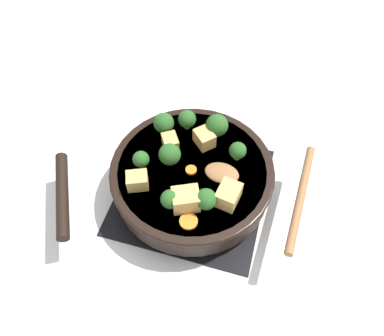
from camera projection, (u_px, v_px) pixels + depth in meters
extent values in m
plane|color=silver|center=(192.00, 191.00, 0.82)|extent=(2.40, 2.40, 0.00)
cube|color=black|center=(192.00, 190.00, 0.81)|extent=(0.31, 0.31, 0.01)
torus|color=black|center=(192.00, 186.00, 0.80)|extent=(0.24, 0.24, 0.01)
cube|color=black|center=(192.00, 186.00, 0.80)|extent=(0.01, 0.23, 0.01)
cube|color=black|center=(192.00, 186.00, 0.80)|extent=(0.23, 0.01, 0.01)
cylinder|color=black|center=(192.00, 177.00, 0.77)|extent=(0.32, 0.32, 0.06)
cylinder|color=brown|center=(192.00, 175.00, 0.77)|extent=(0.30, 0.30, 0.05)
torus|color=black|center=(192.00, 169.00, 0.75)|extent=(0.33, 0.33, 0.01)
cylinder|color=black|center=(62.00, 195.00, 0.72)|extent=(0.18, 0.11, 0.02)
ellipsoid|color=olive|center=(221.00, 174.00, 0.73)|extent=(0.05, 0.07, 0.01)
cylinder|color=olive|center=(301.00, 197.00, 0.70)|extent=(0.24, 0.03, 0.02)
cube|color=tan|center=(228.00, 195.00, 0.69)|extent=(0.05, 0.05, 0.04)
cube|color=tan|center=(186.00, 199.00, 0.68)|extent=(0.06, 0.06, 0.04)
cube|color=tan|center=(204.00, 138.00, 0.77)|extent=(0.05, 0.05, 0.03)
cube|color=tan|center=(170.00, 142.00, 0.76)|extent=(0.05, 0.04, 0.03)
cube|color=tan|center=(137.00, 181.00, 0.71)|extent=(0.04, 0.05, 0.03)
cylinder|color=#709956|center=(170.00, 161.00, 0.75)|extent=(0.01, 0.01, 0.01)
sphere|color=#285B23|center=(170.00, 155.00, 0.73)|extent=(0.04, 0.04, 0.04)
cylinder|color=#709956|center=(206.00, 205.00, 0.69)|extent=(0.01, 0.01, 0.01)
sphere|color=#285B23|center=(206.00, 199.00, 0.67)|extent=(0.04, 0.04, 0.04)
cylinder|color=#709956|center=(187.00, 126.00, 0.80)|extent=(0.01, 0.01, 0.01)
sphere|color=#285B23|center=(187.00, 119.00, 0.78)|extent=(0.04, 0.04, 0.04)
cylinder|color=#709956|center=(142.00, 165.00, 0.74)|extent=(0.01, 0.01, 0.01)
sphere|color=#285B23|center=(141.00, 159.00, 0.73)|extent=(0.03, 0.03, 0.03)
cylinder|color=#709956|center=(216.00, 133.00, 0.79)|extent=(0.01, 0.01, 0.01)
sphere|color=#285B23|center=(217.00, 125.00, 0.77)|extent=(0.05, 0.05, 0.05)
cylinder|color=#709956|center=(171.00, 204.00, 0.69)|extent=(0.01, 0.01, 0.01)
sphere|color=#285B23|center=(170.00, 199.00, 0.67)|extent=(0.04, 0.04, 0.04)
cylinder|color=#709956|center=(237.00, 156.00, 0.75)|extent=(0.01, 0.01, 0.01)
sphere|color=#285B23|center=(238.00, 150.00, 0.74)|extent=(0.03, 0.03, 0.03)
cylinder|color=#709956|center=(164.00, 130.00, 0.79)|extent=(0.01, 0.01, 0.01)
sphere|color=#285B23|center=(164.00, 123.00, 0.78)|extent=(0.04, 0.04, 0.04)
cylinder|color=orange|center=(189.00, 221.00, 0.67)|extent=(0.03, 0.03, 0.01)
cylinder|color=orange|center=(192.00, 170.00, 0.74)|extent=(0.02, 0.02, 0.01)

